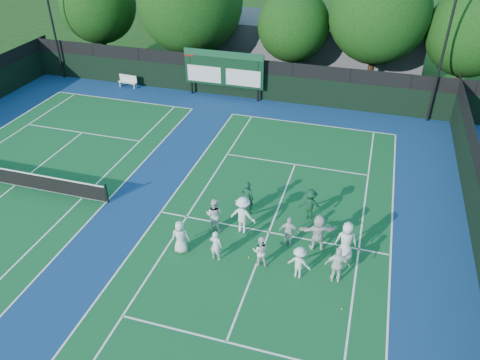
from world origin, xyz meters
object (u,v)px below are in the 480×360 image
(tennis_net, at_px, (13,177))
(bench, at_px, (128,81))
(coach_left, at_px, (247,198))
(scoreboard, at_px, (224,69))

(tennis_net, distance_m, bench, 14.40)
(coach_left, bearing_deg, tennis_net, 20.79)
(scoreboard, bearing_deg, tennis_net, -115.60)
(scoreboard, height_order, bench, scoreboard)
(tennis_net, xyz_separation_m, bench, (-0.87, 14.37, 0.03))
(tennis_net, bearing_deg, bench, 93.45)
(scoreboard, distance_m, bench, 8.03)
(scoreboard, xyz_separation_m, bench, (-7.85, -0.22, -1.67))
(bench, distance_m, coach_left, 18.85)
(scoreboard, xyz_separation_m, coach_left, (5.63, -13.38, -1.30))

